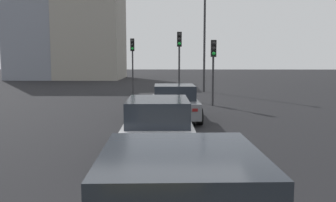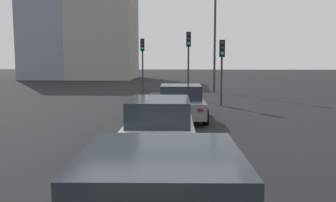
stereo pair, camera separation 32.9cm
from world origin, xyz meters
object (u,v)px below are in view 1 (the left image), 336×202
Objects in this scene: traffic_light_far_left at (179,51)px; street_lamp_kerbside at (205,29)px; car_white_second at (158,129)px; traffic_light_near_right at (213,58)px; traffic_light_near_left at (132,54)px; car_grey_lead at (174,103)px.

street_lamp_kerbside reaches higher than traffic_light_far_left.
car_white_second is at bearing 171.55° from street_lamp_kerbside.
car_white_second is 1.14× the size of traffic_light_far_left.
traffic_light_far_left reaches higher than traffic_light_near_right.
car_white_second is at bearing 7.96° from traffic_light_near_left.
traffic_light_far_left is (-3.83, -3.33, 0.14)m from traffic_light_near_left.
car_white_second is 1.34× the size of traffic_light_near_right.
street_lamp_kerbside reaches higher than car_grey_lead.
street_lamp_kerbside is (8.25, -0.21, 2.22)m from traffic_light_near_right.
car_white_second is 19.23m from street_lamp_kerbside.
traffic_light_near_right is at bearing 178.54° from street_lamp_kerbside.
traffic_light_far_left is 5.81m from street_lamp_kerbside.
street_lamp_kerbside reaches higher than traffic_light_near_right.
car_white_second is at bearing -16.14° from traffic_light_near_right.
traffic_light_far_left is (13.43, -0.78, 2.26)m from car_white_second.
street_lamp_kerbside is (18.60, -2.76, 4.03)m from car_white_second.
traffic_light_far_left is at bearing -152.39° from traffic_light_near_right.
car_grey_lead is 5.38m from traffic_light_near_right.
car_white_second is at bearing 173.31° from car_grey_lead.
traffic_light_far_left reaches higher than traffic_light_near_left.
traffic_light_near_right is 3.59m from traffic_light_far_left.
car_grey_lead is at bearing -26.90° from traffic_light_near_right.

